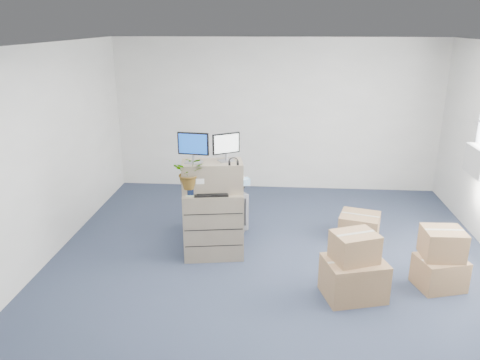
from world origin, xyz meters
name	(u,v)px	position (x,y,z in m)	size (l,w,h in m)	color
ground	(272,281)	(0.00, 0.00, 0.00)	(7.00, 7.00, 0.00)	#252D43
wall_back	(276,116)	(0.00, 3.51, 1.40)	(6.00, 0.02, 2.80)	beige
filing_cabinet_lower	(213,224)	(-0.81, 0.64, 0.46)	(0.79, 0.49, 0.93)	#86735D
filing_cabinet_upper	(212,176)	(-0.82, 0.68, 1.12)	(0.79, 0.40, 0.40)	#86735D
monitor_left	(193,146)	(-1.05, 0.61, 1.55)	(0.41, 0.18, 0.40)	#99999E
monitor_right	(226,146)	(-0.63, 0.73, 1.53)	(0.34, 0.22, 0.37)	#99999E
headphones	(234,162)	(-0.53, 0.58, 1.36)	(0.13, 0.13, 0.01)	black
keyboard	(211,194)	(-0.81, 0.51, 0.94)	(0.44, 0.18, 0.02)	black
mouse	(235,193)	(-0.51, 0.56, 0.94)	(0.07, 0.05, 0.03)	silver
water_bottle	(215,182)	(-0.78, 0.71, 1.04)	(0.06, 0.06, 0.23)	#93969B
phone_dock	(210,188)	(-0.85, 0.66, 0.96)	(0.06, 0.05, 0.12)	silver
external_drive	(238,187)	(-0.49, 0.79, 0.95)	(0.17, 0.13, 0.05)	black
tissue_box	(241,182)	(-0.45, 0.78, 1.02)	(0.23, 0.11, 0.09)	#43A0E5
potted_plant	(190,177)	(-1.08, 0.52, 1.17)	(0.40, 0.44, 0.42)	#AEC59F
office_chair	(215,209)	(-0.88, 1.38, 0.38)	(0.73, 0.69, 0.76)	#5A5A5E
cardboard_boxes	(382,256)	(1.35, 0.18, 0.31)	(1.77, 2.25, 0.80)	#966748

